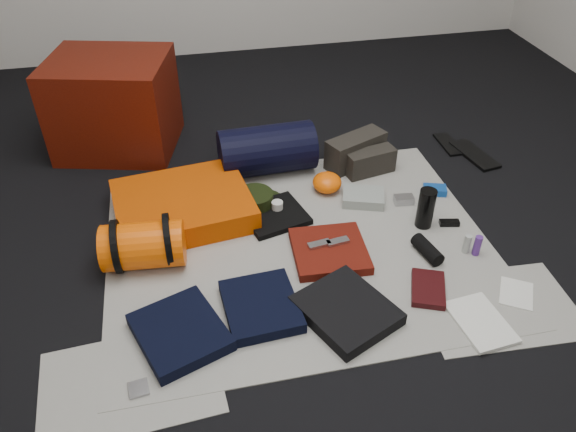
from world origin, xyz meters
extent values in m
cube|color=black|center=(0.00, 0.00, -0.01)|extent=(4.50, 4.50, 0.02)
cube|color=#B8B7AA|center=(0.00, 0.00, 0.00)|extent=(1.60, 1.30, 0.01)
cube|color=#B8B7AA|center=(-0.70, -0.55, 0.00)|extent=(0.61, 0.44, 0.00)
cube|color=#B8B7AA|center=(0.65, -0.50, 0.00)|extent=(0.60, 0.43, 0.00)
cube|color=#551106|center=(-0.75, 1.02, 0.24)|extent=(0.69, 0.62, 0.49)
cube|color=#C74402|center=(-0.46, 0.32, 0.06)|extent=(0.65, 0.55, 0.11)
cylinder|color=#FB5904|center=(-0.64, 0.02, 0.10)|extent=(0.34, 0.22, 0.19)
cylinder|color=black|center=(-0.74, 0.02, 0.11)|extent=(0.02, 0.22, 0.22)
cylinder|color=black|center=(-0.54, 0.02, 0.11)|extent=(0.02, 0.22, 0.22)
cylinder|color=black|center=(-0.03, 0.60, 0.13)|extent=(0.47, 0.26, 0.24)
cylinder|color=black|center=(-0.14, 0.30, 0.01)|extent=(0.34, 0.34, 0.01)
cylinder|color=black|center=(-0.14, 0.30, 0.05)|extent=(0.17, 0.17, 0.08)
cube|color=#2B2822|center=(0.42, 0.57, 0.09)|extent=(0.34, 0.24, 0.16)
cube|color=#2B2822|center=(0.47, 0.48, 0.07)|extent=(0.26, 0.14, 0.12)
cube|color=black|center=(0.98, 0.65, 0.01)|extent=(0.09, 0.23, 0.01)
cube|color=black|center=(1.07, 0.52, 0.01)|extent=(0.16, 0.32, 0.02)
cube|color=black|center=(-0.53, -0.40, 0.03)|extent=(0.37, 0.40, 0.05)
cube|color=black|center=(-0.23, -0.33, 0.03)|extent=(0.28, 0.32, 0.05)
cube|color=black|center=(0.08, -0.42, 0.03)|extent=(0.40, 0.42, 0.05)
cube|color=black|center=(-0.07, 0.21, 0.02)|extent=(0.32, 0.31, 0.03)
cube|color=#5A1209|center=(0.11, -0.08, 0.03)|extent=(0.32, 0.32, 0.04)
ellipsoid|color=#FB5904|center=(0.22, 0.37, 0.05)|extent=(0.15, 0.15, 0.09)
cube|color=gray|center=(0.36, 0.24, 0.03)|extent=(0.22, 0.19, 0.05)
cylinder|color=black|center=(0.57, 0.02, 0.10)|extent=(0.09, 0.09, 0.19)
cylinder|color=black|center=(0.50, -0.17, 0.04)|extent=(0.09, 0.16, 0.06)
cube|color=#9D9DA1|center=(0.54, 0.19, 0.02)|extent=(0.09, 0.06, 0.04)
cube|color=#0E4090|center=(0.72, 0.24, 0.02)|extent=(0.12, 0.10, 0.03)
cylinder|color=#50277F|center=(0.70, -0.21, 0.05)|extent=(0.03, 0.03, 0.09)
cylinder|color=#9FA49F|center=(0.67, -0.19, 0.05)|extent=(0.03, 0.03, 0.09)
cube|color=black|center=(0.42, -0.37, 0.02)|extent=(0.19, 0.23, 0.03)
cube|color=silver|center=(0.54, -0.56, 0.01)|extent=(0.20, 0.27, 0.01)
cube|color=silver|center=(0.75, -0.46, 0.01)|extent=(0.18, 0.19, 0.01)
cube|color=black|center=(0.68, 0.00, 0.02)|extent=(0.09, 0.05, 0.02)
cube|color=#9D9DA1|center=(-0.67, -0.59, 0.01)|extent=(0.07, 0.07, 0.01)
cylinder|color=silver|center=(-0.05, 0.24, 0.05)|extent=(0.05, 0.05, 0.03)
cube|color=#9D9DA1|center=(0.07, -0.06, 0.05)|extent=(0.10, 0.05, 0.01)
cube|color=#9D9DA1|center=(0.15, -0.06, 0.05)|extent=(0.10, 0.05, 0.01)
camera|label=1|loc=(-0.43, -1.76, 1.56)|focal=35.00mm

